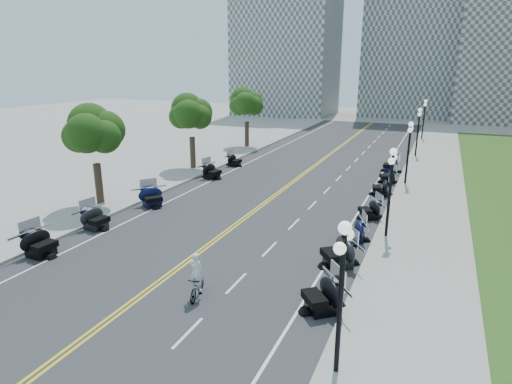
% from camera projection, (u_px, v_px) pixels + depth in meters
% --- Properties ---
extents(ground, '(160.00, 160.00, 0.00)m').
position_uv_depth(ground, '(216.00, 240.00, 23.67)').
color(ground, gray).
extents(road, '(16.00, 90.00, 0.01)m').
position_uv_depth(road, '(279.00, 192.00, 32.47)').
color(road, '#333335').
rests_on(road, ground).
extents(centerline_yellow_a, '(0.12, 90.00, 0.00)m').
position_uv_depth(centerline_yellow_a, '(278.00, 192.00, 32.51)').
color(centerline_yellow_a, yellow).
rests_on(centerline_yellow_a, road).
extents(centerline_yellow_b, '(0.12, 90.00, 0.00)m').
position_uv_depth(centerline_yellow_b, '(280.00, 192.00, 32.42)').
color(centerline_yellow_b, yellow).
rests_on(centerline_yellow_b, road).
extents(edge_line_north, '(0.12, 90.00, 0.00)m').
position_uv_depth(edge_line_north, '(364.00, 203.00, 30.03)').
color(edge_line_north, white).
rests_on(edge_line_north, road).
extents(edge_line_south, '(0.12, 90.00, 0.00)m').
position_uv_depth(edge_line_south, '(206.00, 183.00, 34.91)').
color(edge_line_south, white).
rests_on(edge_line_south, road).
extents(lane_dash_4, '(0.12, 2.00, 0.00)m').
position_uv_depth(lane_dash_4, '(188.00, 333.00, 15.41)').
color(lane_dash_4, white).
rests_on(lane_dash_4, road).
extents(lane_dash_5, '(0.12, 2.00, 0.00)m').
position_uv_depth(lane_dash_5, '(236.00, 283.00, 18.93)').
color(lane_dash_5, white).
rests_on(lane_dash_5, road).
extents(lane_dash_6, '(0.12, 2.00, 0.00)m').
position_uv_depth(lane_dash_6, '(270.00, 249.00, 22.45)').
color(lane_dash_6, white).
rests_on(lane_dash_6, road).
extents(lane_dash_7, '(0.12, 2.00, 0.00)m').
position_uv_depth(lane_dash_7, '(294.00, 224.00, 25.97)').
color(lane_dash_7, white).
rests_on(lane_dash_7, road).
extents(lane_dash_8, '(0.12, 2.00, 0.00)m').
position_uv_depth(lane_dash_8, '(312.00, 205.00, 29.49)').
color(lane_dash_8, white).
rests_on(lane_dash_8, road).
extents(lane_dash_9, '(0.12, 2.00, 0.00)m').
position_uv_depth(lane_dash_9, '(327.00, 190.00, 33.01)').
color(lane_dash_9, white).
rests_on(lane_dash_9, road).
extents(lane_dash_10, '(0.12, 2.00, 0.00)m').
position_uv_depth(lane_dash_10, '(339.00, 178.00, 36.53)').
color(lane_dash_10, white).
rests_on(lane_dash_10, road).
extents(lane_dash_11, '(0.12, 2.00, 0.00)m').
position_uv_depth(lane_dash_11, '(348.00, 168.00, 40.05)').
color(lane_dash_11, white).
rests_on(lane_dash_11, road).
extents(lane_dash_12, '(0.12, 2.00, 0.00)m').
position_uv_depth(lane_dash_12, '(356.00, 160.00, 43.57)').
color(lane_dash_12, white).
rests_on(lane_dash_12, road).
extents(lane_dash_13, '(0.12, 2.00, 0.00)m').
position_uv_depth(lane_dash_13, '(363.00, 153.00, 47.09)').
color(lane_dash_13, white).
rests_on(lane_dash_13, road).
extents(lane_dash_14, '(0.12, 2.00, 0.00)m').
position_uv_depth(lane_dash_14, '(369.00, 147.00, 50.61)').
color(lane_dash_14, white).
rests_on(lane_dash_14, road).
extents(lane_dash_15, '(0.12, 2.00, 0.00)m').
position_uv_depth(lane_dash_15, '(374.00, 142.00, 54.13)').
color(lane_dash_15, white).
rests_on(lane_dash_15, road).
extents(lane_dash_16, '(0.12, 2.00, 0.00)m').
position_uv_depth(lane_dash_16, '(379.00, 137.00, 57.64)').
color(lane_dash_16, white).
rests_on(lane_dash_16, road).
extents(lane_dash_17, '(0.12, 2.00, 0.00)m').
position_uv_depth(lane_dash_17, '(383.00, 133.00, 61.16)').
color(lane_dash_17, white).
rests_on(lane_dash_17, road).
extents(lane_dash_18, '(0.12, 2.00, 0.00)m').
position_uv_depth(lane_dash_18, '(386.00, 129.00, 64.68)').
color(lane_dash_18, white).
rests_on(lane_dash_18, road).
extents(lane_dash_19, '(0.12, 2.00, 0.00)m').
position_uv_depth(lane_dash_19, '(390.00, 126.00, 68.20)').
color(lane_dash_19, white).
rests_on(lane_dash_19, road).
extents(sidewalk_north, '(5.00, 90.00, 0.15)m').
position_uv_depth(sidewalk_north, '(427.00, 209.00, 28.45)').
color(sidewalk_north, '#9E9991').
rests_on(sidewalk_north, ground).
extents(sidewalk_south, '(5.00, 90.00, 0.15)m').
position_uv_depth(sidewalk_south, '(164.00, 178.00, 36.45)').
color(sidewalk_south, '#9E9991').
rests_on(sidewalk_south, ground).
extents(distant_block_a, '(18.00, 14.00, 26.00)m').
position_uv_depth(distant_block_a, '(287.00, 45.00, 81.38)').
color(distant_block_a, gray).
rests_on(distant_block_a, ground).
extents(distant_block_b, '(16.00, 12.00, 30.00)m').
position_uv_depth(distant_block_b, '(412.00, 33.00, 77.71)').
color(distant_block_b, gray).
rests_on(distant_block_b, ground).
extents(street_lamp_1, '(0.50, 1.20, 4.90)m').
position_uv_depth(street_lamp_1, '(340.00, 301.00, 12.62)').
color(street_lamp_1, black).
rests_on(street_lamp_1, sidewalk_north).
extents(street_lamp_2, '(0.50, 1.20, 4.90)m').
position_uv_depth(street_lamp_2, '(390.00, 193.00, 23.18)').
color(street_lamp_2, black).
rests_on(street_lamp_2, sidewalk_north).
extents(street_lamp_3, '(0.50, 1.20, 4.90)m').
position_uv_depth(street_lamp_3, '(408.00, 153.00, 33.74)').
color(street_lamp_3, black).
rests_on(street_lamp_3, sidewalk_north).
extents(street_lamp_4, '(0.50, 1.20, 4.90)m').
position_uv_depth(street_lamp_4, '(418.00, 132.00, 44.29)').
color(street_lamp_4, black).
rests_on(street_lamp_4, sidewalk_north).
extents(street_lamp_5, '(0.50, 1.20, 4.90)m').
position_uv_depth(street_lamp_5, '(424.00, 119.00, 54.85)').
color(street_lamp_5, black).
rests_on(street_lamp_5, sidewalk_north).
extents(tree_2, '(4.80, 4.80, 9.20)m').
position_uv_depth(tree_2, '(94.00, 138.00, 27.89)').
color(tree_2, '#235619').
rests_on(tree_2, sidewalk_south).
extents(tree_3, '(4.80, 4.80, 9.20)m').
position_uv_depth(tree_3, '(191.00, 118.00, 38.45)').
color(tree_3, '#235619').
rests_on(tree_3, sidewalk_south).
extents(tree_4, '(4.80, 4.80, 9.20)m').
position_uv_depth(tree_4, '(247.00, 106.00, 49.00)').
color(tree_4, '#235619').
rests_on(tree_4, sidewalk_south).
extents(motorcycle_n_4, '(3.03, 3.03, 1.50)m').
position_uv_depth(motorcycle_n_4, '(323.00, 294.00, 16.61)').
color(motorcycle_n_4, black).
rests_on(motorcycle_n_4, road).
extents(motorcycle_n_5, '(3.15, 3.15, 1.57)m').
position_uv_depth(motorcycle_n_5, '(339.00, 251.00, 20.36)').
color(motorcycle_n_5, black).
rests_on(motorcycle_n_5, road).
extents(motorcycle_n_6, '(2.52, 2.52, 1.36)m').
position_uv_depth(motorcycle_n_6, '(353.00, 229.00, 23.32)').
color(motorcycle_n_6, black).
rests_on(motorcycle_n_6, road).
extents(motorcycle_n_7, '(2.61, 2.61, 1.33)m').
position_uv_depth(motorcycle_n_7, '(370.00, 209.00, 26.75)').
color(motorcycle_n_7, black).
rests_on(motorcycle_n_7, road).
extents(motorcycle_n_8, '(2.21, 2.21, 1.36)m').
position_uv_depth(motorcycle_n_8, '(381.00, 187.00, 31.56)').
color(motorcycle_n_8, black).
rests_on(motorcycle_n_8, road).
extents(motorcycle_n_9, '(2.37, 2.37, 1.30)m').
position_uv_depth(motorcycle_n_9, '(388.00, 175.00, 34.95)').
color(motorcycle_n_9, black).
rests_on(motorcycle_n_9, road).
extents(motorcycle_n_10, '(2.12, 2.12, 1.46)m').
position_uv_depth(motorcycle_n_10, '(391.00, 164.00, 38.52)').
color(motorcycle_n_10, black).
rests_on(motorcycle_n_10, road).
extents(motorcycle_s_4, '(2.28, 2.28, 1.50)m').
position_uv_depth(motorcycle_s_4, '(40.00, 242.00, 21.49)').
color(motorcycle_s_4, black).
rests_on(motorcycle_s_4, road).
extents(motorcycle_s_5, '(2.26, 2.26, 1.43)m').
position_uv_depth(motorcycle_s_5, '(95.00, 217.00, 25.07)').
color(motorcycle_s_5, black).
rests_on(motorcycle_s_5, road).
extents(motorcycle_s_6, '(2.92, 2.92, 1.47)m').
position_uv_depth(motorcycle_s_6, '(152.00, 196.00, 29.10)').
color(motorcycle_s_6, black).
rests_on(motorcycle_s_6, road).
extents(motorcycle_s_8, '(2.39, 2.39, 1.44)m').
position_uv_depth(motorcycle_s_8, '(212.00, 170.00, 36.26)').
color(motorcycle_s_8, black).
rests_on(motorcycle_s_8, road).
extents(motorcycle_s_9, '(1.98, 1.98, 1.25)m').
position_uv_depth(motorcycle_s_9, '(234.00, 160.00, 40.82)').
color(motorcycle_s_9, black).
rests_on(motorcycle_s_9, road).
extents(bicycle, '(0.83, 1.75, 1.01)m').
position_uv_depth(bicycle, '(197.00, 287.00, 17.63)').
color(bicycle, '#A51414').
rests_on(bicycle, road).
extents(cyclist_rider, '(0.61, 0.40, 1.67)m').
position_uv_depth(cyclist_rider, '(196.00, 257.00, 17.25)').
color(cyclist_rider, white).
rests_on(cyclist_rider, bicycle).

